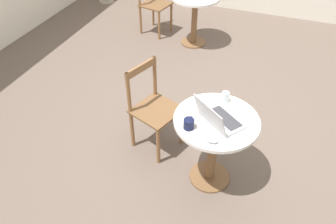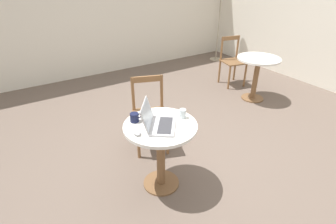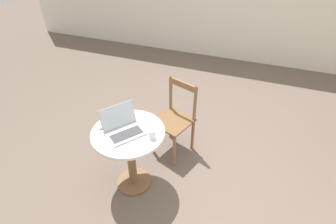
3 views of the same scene
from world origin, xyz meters
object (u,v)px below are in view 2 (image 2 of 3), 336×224
(chair_mid_back, at_px, (232,61))
(drinking_glass, at_px, (183,114))
(cafe_table_near, at_px, (161,141))
(laptop, at_px, (158,122))
(mouse, at_px, (137,132))
(cafe_table_mid, at_px, (257,69))
(chair_near_back, at_px, (150,114))
(mug, at_px, (135,117))

(chair_mid_back, height_order, drinking_glass, chair_mid_back)
(chair_mid_back, bearing_deg, cafe_table_near, -147.43)
(chair_mid_back, bearing_deg, laptop, -147.48)
(chair_mid_back, xyz_separation_m, mouse, (-2.74, -1.62, 0.29))
(laptop, height_order, mouse, laptop)
(cafe_table_mid, relative_size, mouse, 7.14)
(laptop, xyz_separation_m, mouse, (-0.21, -0.01, -0.03))
(cafe_table_near, xyz_separation_m, laptop, (-0.04, -0.02, 0.23))
(drinking_glass, bearing_deg, cafe_table_near, 178.72)
(chair_near_back, bearing_deg, chair_mid_back, 22.78)
(cafe_table_mid, distance_m, mouse, 2.77)
(cafe_table_near, relative_size, drinking_glass, 8.06)
(cafe_table_near, height_order, mouse, mouse)
(cafe_table_mid, relative_size, mug, 6.10)
(chair_near_back, bearing_deg, mug, -130.64)
(cafe_table_mid, relative_size, drinking_glass, 8.06)
(chair_near_back, distance_m, mug, 0.69)
(mug, bearing_deg, mouse, -111.76)
(mouse, xyz_separation_m, drinking_glass, (0.49, 0.02, 0.03))
(mug, bearing_deg, cafe_table_near, -45.86)
(mug, bearing_deg, laptop, -55.28)
(cafe_table_near, relative_size, chair_near_back, 0.82)
(chair_mid_back, distance_m, mouse, 3.20)
(laptop, relative_size, mug, 3.70)
(cafe_table_near, bearing_deg, mouse, -174.40)
(chair_near_back, distance_m, chair_mid_back, 2.45)
(mouse, height_order, mug, mug)
(laptop, xyz_separation_m, drinking_glass, (0.28, 0.01, -0.00))
(cafe_table_near, xyz_separation_m, chair_mid_back, (2.49, 1.59, -0.09))
(chair_near_back, relative_size, drinking_glass, 9.87)
(mug, xyz_separation_m, drinking_glass, (0.41, -0.18, 0.00))
(chair_near_back, distance_m, drinking_glass, 0.72)
(laptop, relative_size, mouse, 4.33)
(laptop, bearing_deg, mouse, -178.56)
(chair_near_back, height_order, mouse, chair_near_back)
(chair_mid_back, height_order, laptop, laptop)
(cafe_table_near, distance_m, mouse, 0.32)
(chair_mid_back, relative_size, drinking_glass, 9.87)
(cafe_table_near, relative_size, mouse, 7.14)
(chair_mid_back, bearing_deg, drinking_glass, -144.63)
(cafe_table_near, height_order, drinking_glass, drinking_glass)
(mug, bearing_deg, drinking_glass, -23.61)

